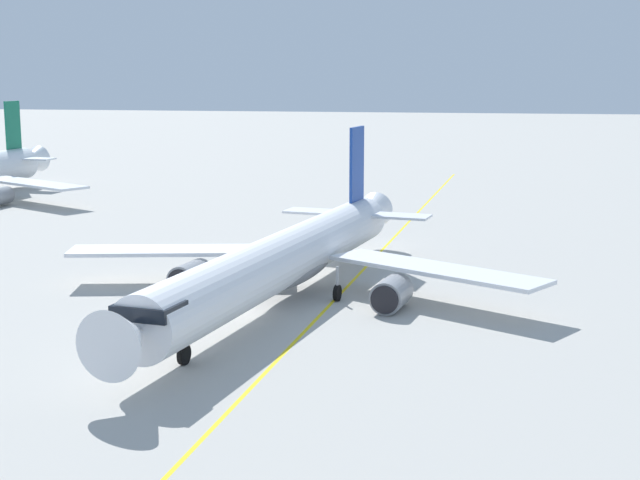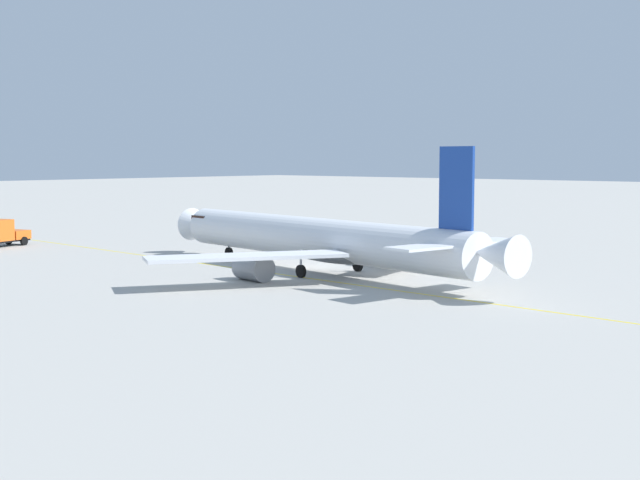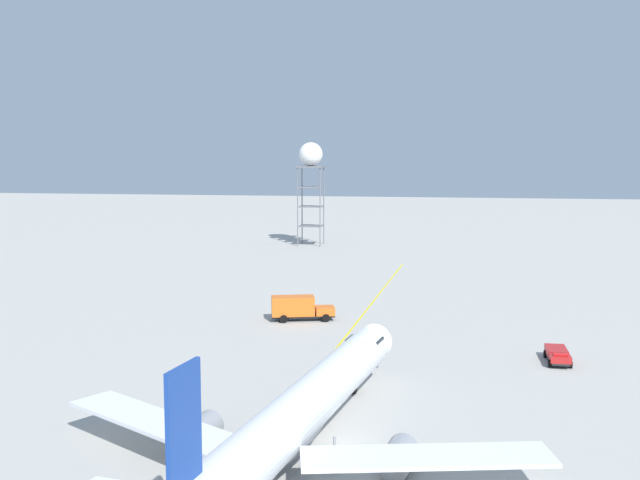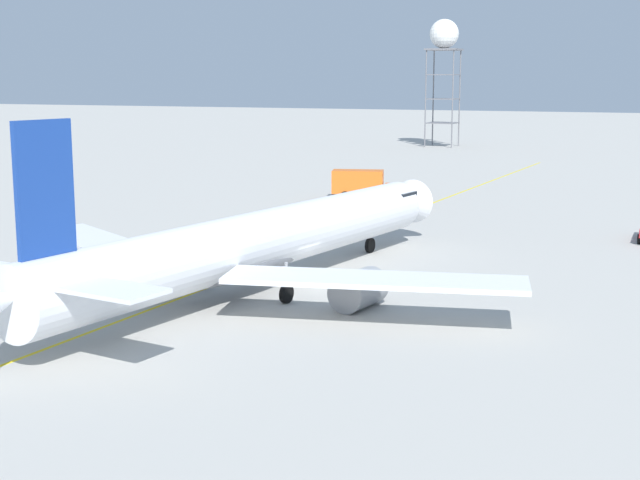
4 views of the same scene
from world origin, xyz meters
TOP-DOWN VIEW (x-y plane):
  - ground_plane at (0.00, 0.00)m, footprint 600.00×600.00m
  - airliner_main at (-3.26, 2.52)m, footprint 42.94×34.77m
  - ops_pickup_truck at (24.41, -18.72)m, footprint 5.28×2.28m
  - catering_truck_truck at (38.58, 10.76)m, footprint 4.46×8.23m
  - radar_tower at (114.33, 23.14)m, footprint 5.88×5.88m
  - taxiway_centreline at (1.96, 5.33)m, footprint 173.46×9.34m

SIDE VIEW (x-z plane):
  - ground_plane at x=0.00m, z-range 0.00..0.00m
  - taxiway_centreline at x=1.96m, z-range 0.00..0.01m
  - ops_pickup_truck at x=24.41m, z-range 0.10..1.51m
  - catering_truck_truck at x=38.58m, z-range 0.11..3.21m
  - airliner_main at x=-3.26m, z-range -2.61..8.29m
  - radar_tower at x=114.33m, z-range 7.63..30.83m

